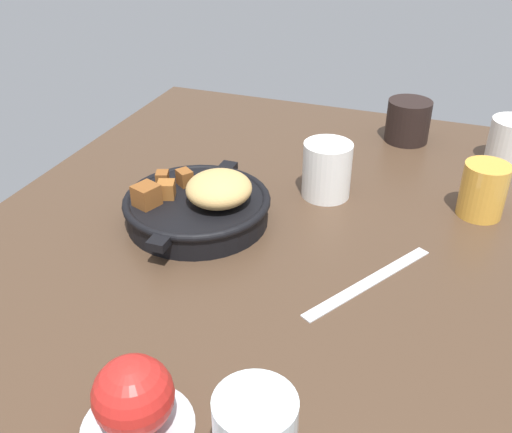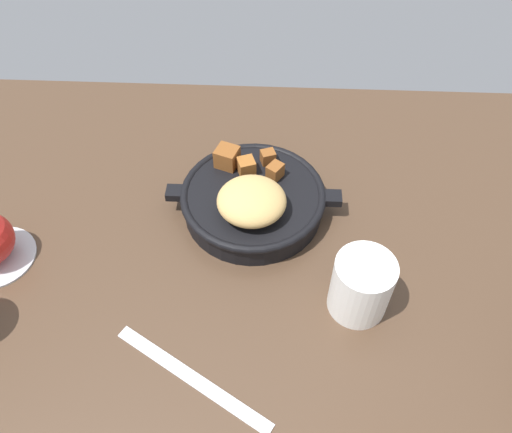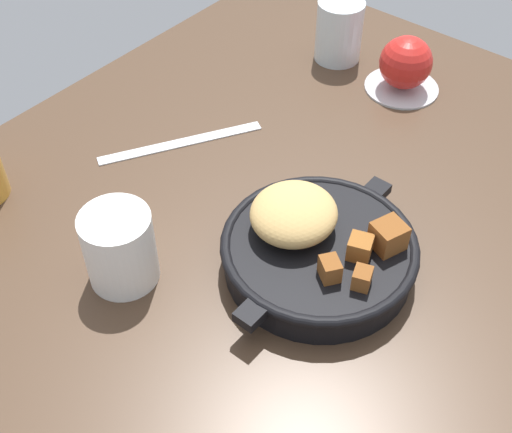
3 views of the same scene
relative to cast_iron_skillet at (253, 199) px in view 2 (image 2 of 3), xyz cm
name	(u,v)px [view 2 (image 2 of 3)]	position (x,y,z in cm)	size (l,w,h in cm)	color
ground_plane	(250,261)	(-0.02, 8.05, -4.13)	(103.74, 77.94, 2.40)	#473323
cast_iron_skillet	(253,199)	(0.00, 0.00, 0.00)	(25.23, 20.97, 8.13)	black
butter_knife	(192,378)	(5.81, 25.62, -2.75)	(21.77, 1.60, 0.36)	silver
white_creamer_pitcher	(361,286)	(-14.00, 14.89, 1.39)	(7.44, 7.44, 8.66)	white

